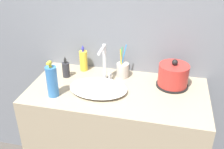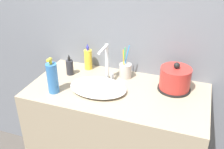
{
  "view_description": "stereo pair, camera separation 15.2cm",
  "coord_description": "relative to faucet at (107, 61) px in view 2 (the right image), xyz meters",
  "views": [
    {
      "loc": [
        0.27,
        -1.04,
        1.72
      ],
      "look_at": [
        -0.03,
        0.26,
        0.99
      ],
      "focal_mm": 42.0,
      "sensor_mm": 36.0,
      "label": 1
    },
    {
      "loc": [
        0.42,
        -1.0,
        1.72
      ],
      "look_at": [
        -0.03,
        0.26,
        0.99
      ],
      "focal_mm": 42.0,
      "sensor_mm": 36.0,
      "label": 2
    }
  ],
  "objects": [
    {
      "name": "lotion_bottle",
      "position": [
        -0.24,
        -0.24,
        -0.04
      ],
      "size": [
        0.06,
        0.06,
        0.22
      ],
      "color": "#3370B7",
      "rests_on": "vanity_counter"
    },
    {
      "name": "sink_basin",
      "position": [
        -0.0,
        -0.14,
        -0.11
      ],
      "size": [
        0.34,
        0.25,
        0.04
      ],
      "color": "white",
      "rests_on": "vanity_counter"
    },
    {
      "name": "mouthwash_bottle",
      "position": [
        -0.26,
        -0.01,
        -0.08
      ],
      "size": [
        0.05,
        0.05,
        0.14
      ],
      "color": "#28282D",
      "rests_on": "vanity_counter"
    },
    {
      "name": "toothbrush_cup",
      "position": [
        0.1,
        0.07,
        -0.08
      ],
      "size": [
        0.08,
        0.08,
        0.22
      ],
      "color": "#B7B2A8",
      "rests_on": "vanity_counter"
    },
    {
      "name": "vanity_counter",
      "position": [
        0.1,
        -0.1,
        -0.58
      ],
      "size": [
        1.07,
        0.53,
        0.89
      ],
      "color": "gray",
      "rests_on": "ground_plane"
    },
    {
      "name": "faucet",
      "position": [
        0.0,
        0.0,
        0.0
      ],
      "size": [
        0.06,
        0.14,
        0.24
      ],
      "color": "silver",
      "rests_on": "vanity_counter"
    },
    {
      "name": "wall_back",
      "position": [
        0.1,
        0.19,
        0.27
      ],
      "size": [
        6.0,
        0.04,
        2.6
      ],
      "color": "slate",
      "rests_on": "ground_plane"
    },
    {
      "name": "shampoo_bottle",
      "position": [
        -0.17,
        0.1,
        -0.06
      ],
      "size": [
        0.05,
        0.05,
        0.18
      ],
      "color": "gold",
      "rests_on": "vanity_counter"
    },
    {
      "name": "electric_kettle",
      "position": [
        0.42,
        0.02,
        -0.07
      ],
      "size": [
        0.19,
        0.19,
        0.18
      ],
      "color": "black",
      "rests_on": "vanity_counter"
    }
  ]
}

